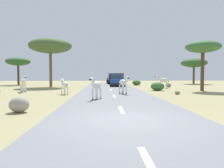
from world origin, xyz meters
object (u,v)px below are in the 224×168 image
object	(u,v)px
rock_4	(19,105)
bush_1	(157,86)
zebra_2	(23,82)
tree_1	(50,46)
zebra_0	(123,83)
zebra_4	(64,85)
bush_2	(137,83)
zebra_1	(96,85)
tree_0	(18,62)
zebra_3	(163,80)
rock_2	(168,85)
tree_5	(203,48)
car_1	(113,79)
tree_3	(194,63)
rock_0	(177,93)
car_0	(118,80)

from	to	relation	value
rock_4	bush_1	bearing A→B (deg)	52.27
zebra_2	tree_1	world-z (taller)	tree_1
zebra_0	zebra_4	xyz separation A→B (m)	(-4.89, 0.09, -0.15)
bush_2	rock_4	bearing A→B (deg)	-111.42
zebra_1	tree_0	distance (m)	23.45
zebra_3	bush_2	world-z (taller)	zebra_3
rock_2	rock_4	world-z (taller)	rock_4
tree_1	bush_1	distance (m)	14.63
bush_2	rock_2	distance (m)	5.89
bush_2	rock_4	distance (m)	23.88
zebra_4	tree_5	bearing A→B (deg)	-20.48
bush_1	zebra_1	bearing A→B (deg)	-128.72
tree_0	bush_1	xyz separation A→B (m)	(18.58, -12.14, -3.14)
car_1	tree_5	bearing A→B (deg)	115.60
tree_5	bush_1	bearing A→B (deg)	172.42
tree_3	bush_2	size ratio (longest dim) A/B	3.42
zebra_0	tree_0	world-z (taller)	tree_0
rock_2	tree_3	bearing A→B (deg)	50.91
zebra_2	rock_4	xyz separation A→B (m)	(3.69, -10.63, -0.60)
zebra_2	car_1	distance (m)	17.73
tree_3	bush_1	bearing A→B (deg)	-124.92
tree_3	car_1	bearing A→B (deg)	-179.11
car_1	bush_2	bearing A→B (deg)	128.81
bush_1	rock_4	distance (m)	15.06
car_1	tree_5	size ratio (longest dim) A/B	0.90
tree_5	rock_4	world-z (taller)	tree_5
zebra_1	bush_2	world-z (taller)	zebra_1
bush_1	rock_0	bearing A→B (deg)	-81.94
tree_1	rock_4	world-z (taller)	tree_1
bush_2	zebra_0	bearing A→B (deg)	-103.38
zebra_4	rock_0	world-z (taller)	zebra_4
zebra_3	rock_2	size ratio (longest dim) A/B	2.19
zebra_1	car_0	distance (m)	15.26
zebra_3	bush_1	distance (m)	3.83
zebra_0	bush_2	bearing A→B (deg)	-125.81
zebra_4	tree_1	size ratio (longest dim) A/B	0.22
car_1	rock_2	world-z (taller)	car_1
zebra_3	zebra_1	bearing A→B (deg)	166.23
car_0	bush_1	bearing A→B (deg)	119.35
rock_4	tree_3	bearing A→B (deg)	53.77
tree_3	bush_2	xyz separation A→B (m)	(-10.37, -3.82, -3.16)
zebra_2	zebra_4	size ratio (longest dim) A/B	1.16
tree_3	tree_5	bearing A→B (deg)	-110.60
zebra_0	zebra_2	world-z (taller)	zebra_2
car_1	tree_1	bearing A→B (deg)	38.06
tree_0	rock_4	distance (m)	26.01
zebra_3	zebra_4	distance (m)	12.52
car_0	zebra_3	bearing A→B (deg)	145.30
rock_4	car_0	bearing A→B (deg)	73.75
tree_1	tree_3	bearing A→B (deg)	19.31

